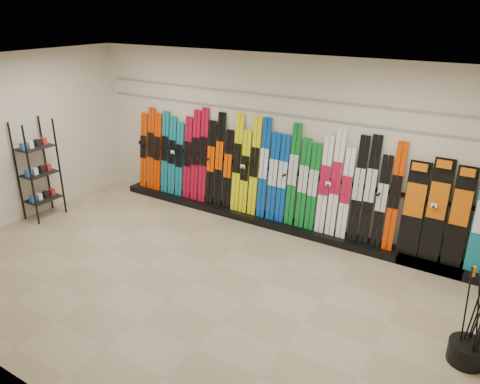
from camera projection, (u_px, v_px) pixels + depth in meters
The scene contains 12 objects.
floor at pixel (192, 281), 6.78m from camera, with size 8.00×8.00×0.00m, color #9D896C.
back_wall at pixel (277, 142), 8.18m from camera, with size 8.00×8.00×0.00m, color beige.
left_wall at pixel (8, 141), 8.20m from camera, with size 5.00×5.00×0.00m, color beige.
ceiling at pixel (183, 70), 5.66m from camera, with size 8.00×8.00×0.00m, color silver.
ski_rack_base at pixel (280, 224), 8.43m from camera, with size 8.00×0.40×0.12m, color black.
skis at pixel (250, 170), 8.48m from camera, with size 5.37×0.26×1.83m.
snowboards at pixel (457, 217), 6.78m from camera, with size 1.58×0.24×1.57m.
accessory_rack at pixel (39, 170), 8.55m from camera, with size 0.40×0.60×1.84m, color black.
pole_bin at pixel (467, 352), 5.22m from camera, with size 0.41×0.41×0.25m, color black.
ski_poles at pixel (480, 317), 5.02m from camera, with size 0.29×0.29×1.18m.
slatwall_rail_0 at pixel (277, 114), 7.98m from camera, with size 7.60×0.02×0.03m, color gray.
slatwall_rail_1 at pixel (278, 96), 7.87m from camera, with size 7.60×0.02×0.03m, color gray.
Camera 1 is at (3.69, -4.53, 3.73)m, focal length 35.00 mm.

